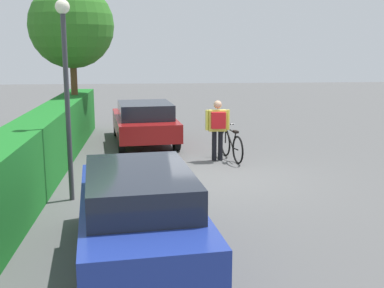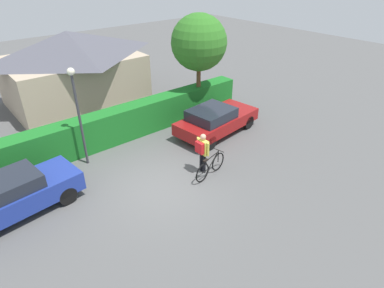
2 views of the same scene
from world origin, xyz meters
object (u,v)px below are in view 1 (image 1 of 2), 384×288
parked_car_near (138,213)px  bicycle (231,145)px  person_rider (218,125)px  tree_kerbside (71,26)px  parked_car_far (144,121)px  street_lamp (66,73)px

parked_car_near → bicycle: (6.43, -2.44, -0.37)m
person_rider → tree_kerbside: size_ratio=0.32×
parked_car_far → bicycle: 3.54m
bicycle → person_rider: person_rider is taller
parked_car_near → street_lamp: (3.14, 1.45, 1.83)m
parked_car_near → tree_kerbside: tree_kerbside is taller
parked_car_near → street_lamp: 3.91m
person_rider → street_lamp: (-3.21, 3.48, 1.60)m
bicycle → person_rider: (-0.08, 0.40, 0.60)m
parked_car_far → tree_kerbside: (0.91, 2.32, 3.03)m
street_lamp → bicycle: bearing=-49.7°
bicycle → street_lamp: size_ratio=0.43×
person_rider → bicycle: bearing=-79.1°
street_lamp → tree_kerbside: bearing=7.3°
bicycle → person_rider: size_ratio=1.04×
parked_car_far → street_lamp: (-5.84, 1.45, 1.88)m
parked_car_far → bicycle: size_ratio=2.52×
tree_kerbside → street_lamp: bearing=-172.7°
parked_car_near → person_rider: size_ratio=2.61×
tree_kerbside → parked_car_near: bearing=-166.9°
parked_car_near → person_rider: (6.35, -2.03, 0.24)m
street_lamp → person_rider: bearing=-47.3°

